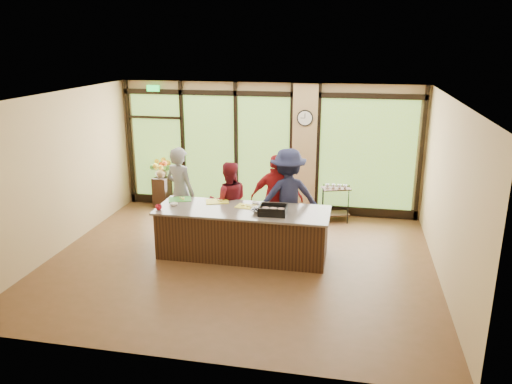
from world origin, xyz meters
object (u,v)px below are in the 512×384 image
at_px(island_base, 243,234).
at_px(cook_right, 288,197).
at_px(cook_left, 181,193).
at_px(roasting_pan, 273,212).
at_px(bar_cart, 336,199).
at_px(flower_stand, 162,192).

xyz_separation_m(island_base, cook_right, (0.73, 0.79, 0.52)).
bearing_deg(cook_left, cook_right, -154.66).
xyz_separation_m(roasting_pan, bar_cart, (1.03, 2.42, -0.46)).
relative_size(cook_left, cook_right, 0.98).
bearing_deg(bar_cart, island_base, -143.72).
height_order(cook_right, bar_cart, cook_right).
bearing_deg(bar_cart, roasting_pan, -131.24).
height_order(island_base, cook_left, cook_left).
distance_m(island_base, roasting_pan, 0.80).
bearing_deg(flower_stand, bar_cart, 7.20).
bearing_deg(cook_right, roasting_pan, 60.48).
bearing_deg(roasting_pan, island_base, 164.26).
xyz_separation_m(cook_left, cook_right, (2.18, 0.08, 0.02)).
bearing_deg(roasting_pan, bar_cart, 65.78).
distance_m(cook_left, cook_right, 2.18).
relative_size(cook_left, bar_cart, 2.23).
height_order(cook_left, bar_cart, cook_left).
distance_m(island_base, cook_left, 1.69).
relative_size(island_base, roasting_pan, 6.32).
height_order(cook_left, flower_stand, cook_left).
bearing_deg(cook_left, roasting_pan, -179.72).
bearing_deg(bar_cart, flower_stand, 159.27).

